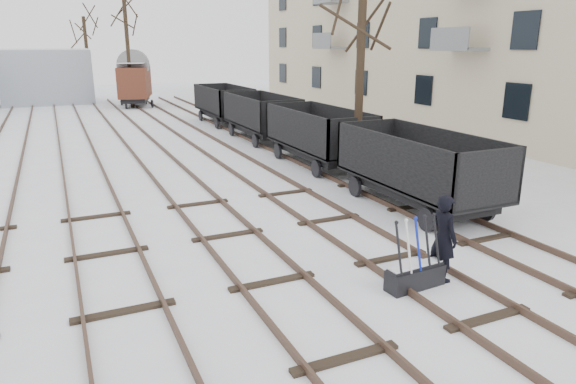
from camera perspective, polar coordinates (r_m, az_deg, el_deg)
name	(u,v)px	position (r m, az deg, el deg)	size (l,w,h in m)	color
ground	(272,283)	(10.94, -1.76, -10.08)	(120.00, 120.00, 0.00)	white
tracks	(153,156)	(23.54, -14.77, 3.90)	(13.90, 52.00, 0.16)	black
shed_right	(47,76)	(49.14, -25.23, 11.58)	(7.00, 6.00, 4.50)	#99A1AC
ground_frame	(415,275)	(10.95, 13.95, -8.91)	(1.33, 0.52, 1.49)	black
worker	(443,238)	(11.22, 16.89, -4.89)	(0.68, 0.45, 1.88)	black
freight_wagon_a	(417,180)	(16.00, 14.11, 1.34)	(2.27, 5.68, 2.32)	black
freight_wagon_b	(318,144)	(21.24, 3.39, 5.37)	(2.27, 5.68, 2.32)	black
freight_wagon_c	(261,123)	(26.99, -3.00, 7.67)	(2.27, 5.68, 2.32)	black
freight_wagon_d	(224,109)	(32.98, -7.14, 9.10)	(2.27, 5.68, 2.32)	black
box_van_wagon	(135,81)	(43.68, -16.67, 11.74)	(3.49, 5.00, 3.46)	black
tree_near	(360,66)	(18.61, 8.04, 13.75)	(0.30, 0.30, 8.23)	black
tree_far_left	(88,58)	(51.19, -21.37, 13.66)	(0.30, 0.30, 7.23)	black
tree_far_right	(128,45)	(42.89, -17.39, 15.32)	(0.30, 0.30, 9.56)	black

